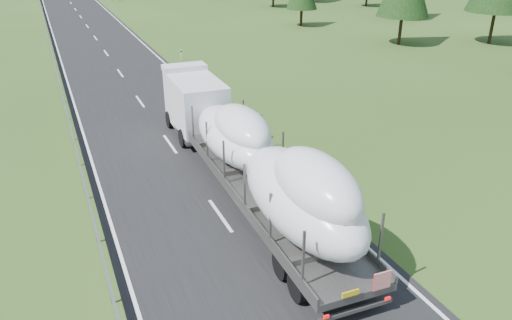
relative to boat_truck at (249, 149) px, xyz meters
name	(u,v)px	position (x,y,z in m)	size (l,w,h in m)	color
ground	(220,216)	(-1.96, -1.35, -2.41)	(400.00, 400.00, 0.00)	#2B4717
boat_truck	(249,149)	(0.00, 0.00, 0.00)	(3.28, 21.02, 4.62)	silver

